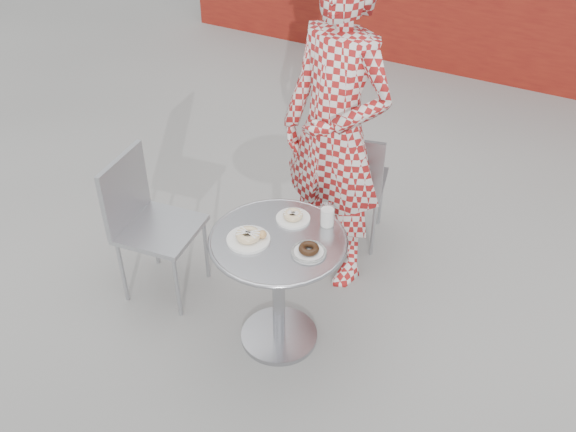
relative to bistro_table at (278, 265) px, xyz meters
The scene contains 9 objects.
ground 0.50m from the bistro_table, 77.30° to the left, with size 60.00×60.00×0.00m, color #9D9B96.
bistro_table is the anchor object (origin of this frame).
chair_far 0.99m from the bistro_table, 91.91° to the left, with size 0.45×0.45×0.78m.
chair_left 0.79m from the bistro_table, behind, with size 0.44×0.44×0.82m.
seated_person 0.75m from the bistro_table, 91.95° to the left, with size 0.65×0.43×1.78m, color maroon.
plate_far 0.24m from the bistro_table, 93.54° to the left, with size 0.16×0.16×0.04m.
plate_near 0.23m from the bistro_table, 145.86° to the right, with size 0.20×0.20×0.05m.
plate_checker 0.24m from the bistro_table, ahead, with size 0.16×0.16×0.04m.
milk_cup 0.33m from the bistro_table, 53.43° to the left, with size 0.07×0.07×0.11m.
Camera 1 is at (1.14, -2.03, 2.51)m, focal length 40.00 mm.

